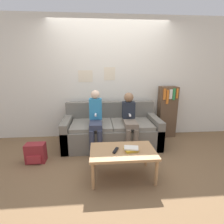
% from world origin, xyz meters
% --- Properties ---
extents(ground_plane, '(10.00, 10.00, 0.00)m').
position_xyz_m(ground_plane, '(0.00, 0.00, 0.00)').
color(ground_plane, brown).
extents(wall_back, '(8.00, 0.06, 2.60)m').
position_xyz_m(wall_back, '(-0.00, 1.09, 1.30)').
color(wall_back, silver).
rests_on(wall_back, ground_plane).
extents(couch, '(1.90, 0.88, 0.83)m').
position_xyz_m(couch, '(0.00, 0.56, 0.28)').
color(couch, '#6B665B').
rests_on(couch, ground_plane).
extents(coffee_table, '(0.92, 0.58, 0.42)m').
position_xyz_m(coffee_table, '(0.07, -0.56, 0.37)').
color(coffee_table, '#AD7F51').
rests_on(coffee_table, ground_plane).
extents(person_left, '(0.24, 0.59, 1.14)m').
position_xyz_m(person_left, '(-0.31, 0.36, 0.63)').
color(person_left, '#33384C').
rests_on(person_left, ground_plane).
extents(person_right, '(0.24, 0.59, 1.08)m').
position_xyz_m(person_right, '(0.33, 0.35, 0.62)').
color(person_right, '#756656').
rests_on(person_right, ground_plane).
extents(tv_remote, '(0.10, 0.17, 0.02)m').
position_xyz_m(tv_remote, '(-0.03, -0.58, 0.43)').
color(tv_remote, black).
rests_on(tv_remote, coffee_table).
extents(book_stack, '(0.22, 0.18, 0.05)m').
position_xyz_m(book_stack, '(0.19, -0.59, 0.44)').
color(book_stack, gold).
rests_on(book_stack, coffee_table).
extents(bookshelf, '(0.38, 0.27, 1.14)m').
position_xyz_m(bookshelf, '(1.29, 0.91, 0.58)').
color(bookshelf, brown).
rests_on(bookshelf, ground_plane).
extents(backpack, '(0.32, 0.22, 0.33)m').
position_xyz_m(backpack, '(-1.32, -0.05, 0.16)').
color(backpack, maroon).
rests_on(backpack, ground_plane).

